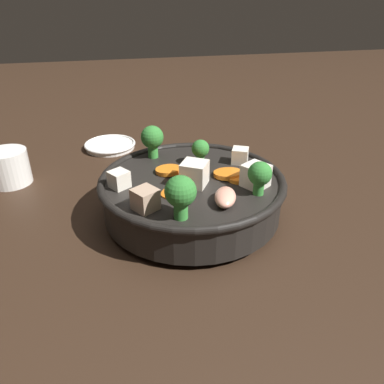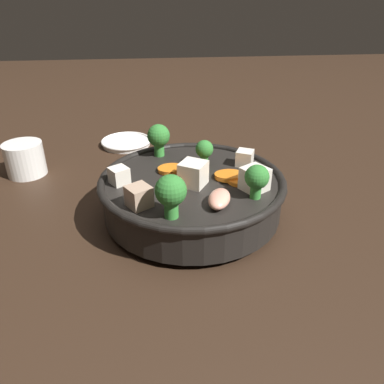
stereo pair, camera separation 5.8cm
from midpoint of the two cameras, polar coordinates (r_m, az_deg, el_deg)
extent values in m
plane|color=black|center=(0.60, -2.76, -3.63)|extent=(3.00, 3.00, 0.00)
cylinder|color=black|center=(0.60, -2.77, -3.23)|extent=(0.15, 0.15, 0.01)
cylinder|color=black|center=(0.58, -2.85, -0.55)|extent=(0.27, 0.27, 0.05)
torus|color=black|center=(0.57, -2.91, 1.84)|extent=(0.29, 0.29, 0.01)
cylinder|color=brown|center=(0.58, -2.88, 0.51)|extent=(0.26, 0.26, 0.03)
cylinder|color=orange|center=(0.53, -5.97, -0.14)|extent=(0.04, 0.04, 0.01)
cylinder|color=orange|center=(0.58, -2.63, 2.35)|extent=(0.06, 0.06, 0.01)
cylinder|color=orange|center=(0.60, -6.42, 3.24)|extent=(0.05, 0.05, 0.01)
cylinder|color=orange|center=(0.57, 4.39, 2.20)|extent=(0.05, 0.05, 0.01)
cylinder|color=orange|center=(0.59, 2.56, 2.92)|extent=(0.05, 0.05, 0.01)
cylinder|color=green|center=(0.47, -5.24, -2.78)|extent=(0.02, 0.02, 0.02)
sphere|color=#2D752D|center=(0.46, -5.39, 0.00)|extent=(0.04, 0.04, 0.04)
cylinder|color=green|center=(0.62, -1.43, 4.96)|extent=(0.01, 0.01, 0.02)
sphere|color=#2D752D|center=(0.61, -1.45, 6.58)|extent=(0.03, 0.03, 0.03)
cylinder|color=green|center=(0.53, 7.05, 0.59)|extent=(0.02, 0.02, 0.02)
sphere|color=#2D752D|center=(0.52, 7.19, 2.73)|extent=(0.03, 0.03, 0.03)
cylinder|color=green|center=(0.65, -8.55, 6.17)|extent=(0.02, 0.02, 0.02)
sphere|color=#2D752D|center=(0.64, -8.71, 8.23)|extent=(0.04, 0.04, 0.04)
cube|color=tan|center=(0.50, -10.47, -1.20)|extent=(0.04, 0.04, 0.03)
cube|color=silver|center=(0.56, -13.99, 1.86)|extent=(0.03, 0.03, 0.03)
cube|color=silver|center=(0.55, 6.71, 2.40)|extent=(0.05, 0.05, 0.03)
cube|color=silver|center=(0.62, 4.69, 5.47)|extent=(0.03, 0.03, 0.03)
cube|color=silver|center=(0.55, -3.02, 2.70)|extent=(0.05, 0.05, 0.04)
ellipsoid|color=#EA9E84|center=(0.50, 1.81, -0.87)|extent=(0.04, 0.06, 0.02)
cylinder|color=white|center=(0.88, -14.24, 6.77)|extent=(0.11, 0.11, 0.01)
torus|color=white|center=(0.88, -14.28, 7.07)|extent=(0.11, 0.11, 0.01)
cylinder|color=white|center=(0.78, -28.12, 3.29)|extent=(0.07, 0.07, 0.06)
cylinder|color=brown|center=(0.77, -28.45, 4.56)|extent=(0.06, 0.06, 0.00)
camera|label=1|loc=(0.03, -92.86, -1.58)|focal=35.00mm
camera|label=2|loc=(0.03, 87.14, 1.58)|focal=35.00mm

